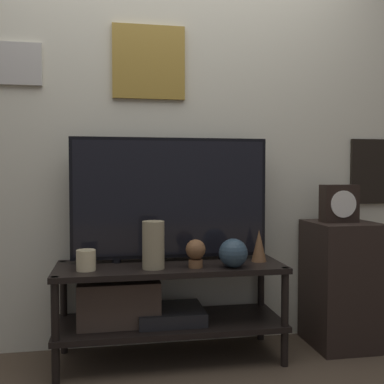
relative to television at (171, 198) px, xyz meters
The scene contains 11 objects.
ground_plane 0.96m from the television, 92.49° to the right, with size 12.00×12.00×0.00m, color #4C3D2D.
wall_back 0.50m from the television, 94.59° to the left, with size 6.40×0.08×2.70m.
media_console 0.57m from the television, 139.97° to the right, with size 1.23×0.45×0.53m.
television is the anchor object (origin of this frame).
vase_round_glass 0.48m from the television, 37.99° to the right, with size 0.15×0.15×0.15m.
vase_slim_bronze 0.57m from the television, 12.05° to the right, with size 0.08×0.08×0.18m.
vase_tall_ceramic 0.32m from the television, 121.62° to the right, with size 0.12×0.12×0.25m.
candle_jar 0.58m from the television, 159.34° to the right, with size 0.10×0.10×0.11m.
decorative_bust 0.36m from the television, 62.07° to the right, with size 0.11×0.11×0.15m.
side_table 1.14m from the television, ahead, with size 0.38×0.39×0.74m.
mantel_clock 0.99m from the television, ahead, with size 0.21×0.11×0.22m.
Camera 1 is at (-0.31, -2.15, 1.03)m, focal length 42.00 mm.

